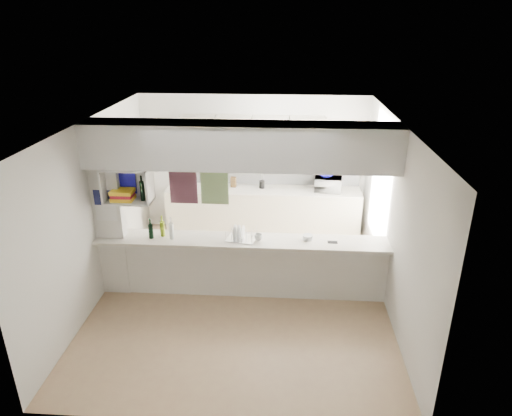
# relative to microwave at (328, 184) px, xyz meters

# --- Properties ---
(floor) EXTENTS (4.80, 4.80, 0.00)m
(floor) POSITION_rel_microwave_xyz_m (-1.39, -2.07, -1.05)
(floor) COLOR #A37E5E
(floor) RESTS_ON ground
(ceiling) EXTENTS (4.80, 4.80, 0.00)m
(ceiling) POSITION_rel_microwave_xyz_m (-1.39, -2.07, 1.55)
(ceiling) COLOR white
(ceiling) RESTS_ON wall_back
(wall_back) EXTENTS (4.20, 0.00, 4.20)m
(wall_back) POSITION_rel_microwave_xyz_m (-1.39, 0.33, 0.25)
(wall_back) COLOR silver
(wall_back) RESTS_ON floor
(wall_left) EXTENTS (0.00, 4.80, 4.80)m
(wall_left) POSITION_rel_microwave_xyz_m (-3.49, -2.07, 0.25)
(wall_left) COLOR silver
(wall_left) RESTS_ON floor
(wall_right) EXTENTS (0.00, 4.80, 4.80)m
(wall_right) POSITION_rel_microwave_xyz_m (0.71, -2.07, 0.25)
(wall_right) COLOR silver
(wall_right) RESTS_ON floor
(servery_partition) EXTENTS (4.20, 0.50, 2.60)m
(servery_partition) POSITION_rel_microwave_xyz_m (-1.56, -2.07, 0.61)
(servery_partition) COLOR silver
(servery_partition) RESTS_ON floor
(cubby_shelf) EXTENTS (0.65, 0.35, 0.50)m
(cubby_shelf) POSITION_rel_microwave_xyz_m (-2.95, -2.13, 0.66)
(cubby_shelf) COLOR white
(cubby_shelf) RESTS_ON bulkhead
(kitchen_run) EXTENTS (3.60, 0.63, 2.24)m
(kitchen_run) POSITION_rel_microwave_xyz_m (-1.23, 0.07, -0.23)
(kitchen_run) COLOR beige
(kitchen_run) RESTS_ON floor
(microwave) EXTENTS (0.51, 0.38, 0.27)m
(microwave) POSITION_rel_microwave_xyz_m (0.00, 0.00, 0.00)
(microwave) COLOR white
(microwave) RESTS_ON bench_top
(bowl) EXTENTS (0.26, 0.26, 0.06)m
(bowl) POSITION_rel_microwave_xyz_m (-0.05, 0.03, 0.17)
(bowl) COLOR #0E0B80
(bowl) RESTS_ON microwave
(dish_rack) EXTENTS (0.45, 0.37, 0.22)m
(dish_rack) POSITION_rel_microwave_xyz_m (-1.39, -2.06, -0.05)
(dish_rack) COLOR silver
(dish_rack) RESTS_ON breakfast_bar
(cup) EXTENTS (0.15, 0.15, 0.09)m
(cup) POSITION_rel_microwave_xyz_m (-1.14, -2.11, -0.07)
(cup) COLOR white
(cup) RESTS_ON dish_rack
(wine_bottles) EXTENTS (0.37, 0.15, 0.34)m
(wine_bottles) POSITION_rel_microwave_xyz_m (-2.53, -2.09, -0.01)
(wine_bottles) COLOR black
(wine_bottles) RESTS_ON breakfast_bar
(plastic_tubs) EXTENTS (0.49, 0.18, 0.07)m
(plastic_tubs) POSITION_rel_microwave_xyz_m (-0.42, -2.01, -0.10)
(plastic_tubs) COLOR silver
(plastic_tubs) RESTS_ON breakfast_bar
(utensil_jar) EXTENTS (0.10, 0.10, 0.14)m
(utensil_jar) POSITION_rel_microwave_xyz_m (-1.21, 0.08, -0.06)
(utensil_jar) COLOR black
(utensil_jar) RESTS_ON bench_top
(knife_block) EXTENTS (0.11, 0.09, 0.19)m
(knife_block) POSITION_rel_microwave_xyz_m (-1.75, 0.11, -0.04)
(knife_block) COLOR brown
(knife_block) RESTS_ON bench_top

